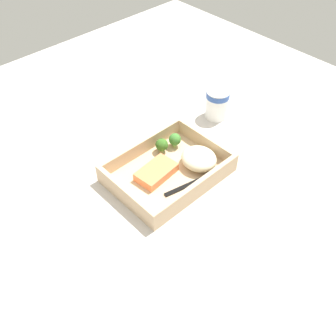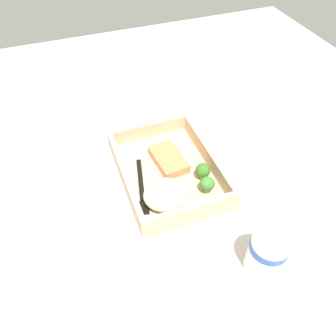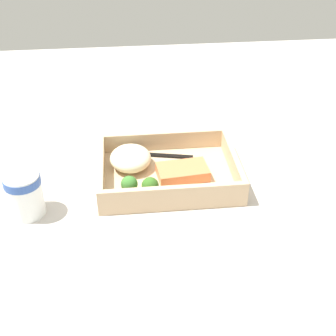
% 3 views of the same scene
% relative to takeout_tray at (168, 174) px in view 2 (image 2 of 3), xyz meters
% --- Properties ---
extents(ground_plane, '(1.60, 1.60, 0.02)m').
position_rel_takeout_tray_xyz_m(ground_plane, '(0.00, 0.00, -0.02)').
color(ground_plane, beige).
extents(takeout_tray, '(0.29, 0.21, 0.01)m').
position_rel_takeout_tray_xyz_m(takeout_tray, '(0.00, 0.00, 0.00)').
color(takeout_tray, tan).
rests_on(takeout_tray, ground_plane).
extents(tray_rim, '(0.29, 0.21, 0.04)m').
position_rel_takeout_tray_xyz_m(tray_rim, '(0.00, 0.00, 0.03)').
color(tray_rim, tan).
rests_on(tray_rim, takeout_tray).
extents(salmon_fillet, '(0.11, 0.07, 0.02)m').
position_rel_takeout_tray_xyz_m(salmon_fillet, '(-0.03, 0.01, 0.02)').
color(salmon_fillet, '#EA7F4D').
rests_on(salmon_fillet, takeout_tray).
extents(mashed_potatoes, '(0.09, 0.09, 0.04)m').
position_rel_takeout_tray_xyz_m(mashed_potatoes, '(0.08, -0.03, 0.03)').
color(mashed_potatoes, '#F0E6BE').
rests_on(mashed_potatoes, takeout_tray).
extents(broccoli_floret_1, '(0.03, 0.03, 0.04)m').
position_rel_takeout_tray_xyz_m(broccoli_floret_1, '(0.08, 0.06, 0.03)').
color(broccoli_floret_1, '#89A85D').
rests_on(broccoli_floret_1, takeout_tray).
extents(broccoli_floret_2, '(0.03, 0.03, 0.04)m').
position_rel_takeout_tray_xyz_m(broccoli_floret_2, '(0.04, 0.07, 0.03)').
color(broccoli_floret_2, '#819856').
rests_on(broccoli_floret_2, takeout_tray).
extents(fork, '(0.16, 0.05, 0.00)m').
position_rel_takeout_tray_xyz_m(fork, '(0.03, -0.07, 0.01)').
color(fork, black).
rests_on(fork, takeout_tray).
extents(paper_cup, '(0.07, 0.07, 0.09)m').
position_rel_takeout_tray_xyz_m(paper_cup, '(0.28, 0.08, 0.04)').
color(paper_cup, white).
rests_on(paper_cup, ground_plane).
extents(receipt_slip, '(0.11, 0.14, 0.00)m').
position_rel_takeout_tray_xyz_m(receipt_slip, '(-0.11, 0.26, -0.00)').
color(receipt_slip, white).
rests_on(receipt_slip, ground_plane).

